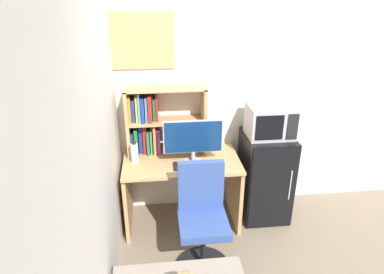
{
  "coord_description": "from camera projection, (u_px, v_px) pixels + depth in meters",
  "views": [
    {
      "loc": [
        -1.2,
        -3.26,
        2.3
      ],
      "look_at": [
        -0.89,
        -0.36,
        0.99
      ],
      "focal_mm": 31.79,
      "sensor_mm": 36.0,
      "label": 1
    }
  ],
  "objects": [
    {
      "name": "desk_chair",
      "position": [
        202.0,
        224.0,
        2.89
      ],
      "size": [
        0.47,
        0.47,
        0.97
      ],
      "color": "black",
      "rests_on": "ground_plane"
    },
    {
      "name": "monitor",
      "position": [
        193.0,
        139.0,
        3.16
      ],
      "size": [
        0.56,
        0.19,
        0.43
      ],
      "color": "#B7B7BC",
      "rests_on": "desk"
    },
    {
      "name": "computer_mouse",
      "position": [
        223.0,
        163.0,
        3.22
      ],
      "size": [
        0.05,
        0.09,
        0.03
      ],
      "primitive_type": "ellipsoid",
      "color": "silver",
      "rests_on": "desk"
    },
    {
      "name": "wall_back",
      "position": [
        310.0,
        89.0,
        3.54
      ],
      "size": [
        6.4,
        0.04,
        2.6
      ],
      "primitive_type": "cube",
      "color": "silver",
      "rests_on": "ground_plane"
    },
    {
      "name": "hutch_bookshelf",
      "position": [
        154.0,
        120.0,
        3.34
      ],
      "size": [
        0.78,
        0.27,
        0.67
      ],
      "color": "tan",
      "rests_on": "desk"
    },
    {
      "name": "keyboard",
      "position": [
        194.0,
        165.0,
        3.18
      ],
      "size": [
        0.39,
        0.15,
        0.02
      ],
      "primitive_type": "cube",
      "color": "black",
      "rests_on": "desk"
    },
    {
      "name": "mini_fridge",
      "position": [
        265.0,
        176.0,
        3.56
      ],
      "size": [
        0.47,
        0.54,
        0.92
      ],
      "color": "black",
      "rests_on": "ground_plane"
    },
    {
      "name": "wall_corkboard",
      "position": [
        143.0,
        41.0,
        3.13
      ],
      "size": [
        0.59,
        0.02,
        0.51
      ],
      "primitive_type": "cube",
      "color": "tan"
    },
    {
      "name": "water_bottle",
      "position": [
        135.0,
        153.0,
        3.22
      ],
      "size": [
        0.07,
        0.07,
        0.22
      ],
      "color": "silver",
      "rests_on": "desk"
    },
    {
      "name": "desk",
      "position": [
        182.0,
        180.0,
        3.41
      ],
      "size": [
        1.13,
        0.66,
        0.74
      ],
      "color": "tan",
      "rests_on": "ground_plane"
    },
    {
      "name": "wall_left",
      "position": [
        84.0,
        183.0,
        1.87
      ],
      "size": [
        0.04,
        4.4,
        2.6
      ],
      "primitive_type": "cube",
      "color": "silver",
      "rests_on": "ground_plane"
    },
    {
      "name": "microwave",
      "position": [
        270.0,
        121.0,
        3.31
      ],
      "size": [
        0.44,
        0.34,
        0.32
      ],
      "color": "#ADADB2",
      "rests_on": "mini_fridge"
    }
  ]
}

